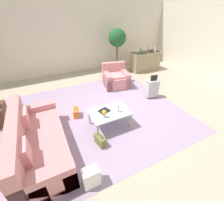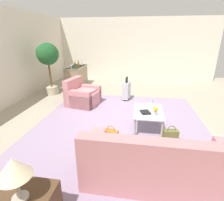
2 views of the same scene
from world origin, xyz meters
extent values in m
plane|color=#A89E89|center=(0.00, 0.00, 0.00)|extent=(12.00, 12.00, 0.00)
cube|color=silver|center=(0.00, 4.06, 1.55)|extent=(10.24, 0.12, 3.10)
cube|color=#9984A3|center=(-0.60, 0.20, 0.00)|extent=(5.20, 4.40, 0.01)
cube|color=#C67F84|center=(-2.10, -0.60, 0.23)|extent=(0.97, 2.35, 0.45)
cube|color=#C67F84|center=(-2.48, -0.60, 0.47)|extent=(0.22, 2.35, 0.94)
cube|color=#C67F84|center=(-2.10, 0.46, 0.30)|extent=(0.97, 0.24, 0.60)
cube|color=#C67F84|center=(-2.10, -1.66, 0.30)|extent=(0.97, 0.24, 0.60)
cube|color=pink|center=(-2.32, -0.07, 0.63)|extent=(0.14, 0.40, 0.41)
cube|color=pink|center=(-2.32, -1.13, 0.63)|extent=(0.14, 0.40, 0.41)
cube|color=#C67F84|center=(0.90, 1.60, 0.22)|extent=(1.10, 1.09, 0.44)
cube|color=#C67F84|center=(0.97, 1.96, 0.44)|extent=(0.96, 0.38, 0.88)
cube|color=#C67F84|center=(1.26, 1.53, 0.30)|extent=(0.38, 0.95, 0.60)
cube|color=#C67F84|center=(0.54, 1.67, 0.30)|extent=(0.38, 0.95, 0.60)
cube|color=pink|center=(0.89, 1.55, 0.48)|extent=(0.82, 0.79, 0.08)
cube|color=silver|center=(-0.40, -0.50, 0.45)|extent=(1.03, 0.71, 0.02)
cylinder|color=#ADA899|center=(-0.87, -0.19, 0.22)|extent=(0.05, 0.05, 0.44)
cylinder|color=#ADA899|center=(0.07, -0.19, 0.22)|extent=(0.05, 0.05, 0.44)
cylinder|color=#ADA899|center=(-0.87, -0.81, 0.22)|extent=(0.05, 0.05, 0.44)
cylinder|color=#ADA899|center=(0.07, -0.81, 0.22)|extent=(0.05, 0.05, 0.44)
cylinder|color=silver|center=(-0.20, -0.60, 0.55)|extent=(0.06, 0.06, 0.18)
cylinder|color=#2D6BBC|center=(-0.20, -0.60, 0.65)|extent=(0.04, 0.04, 0.02)
cube|color=black|center=(-0.52, -0.42, 0.48)|extent=(0.31, 0.28, 0.03)
cylinder|color=#B2B7BC|center=(-0.62, -0.65, 0.51)|extent=(0.07, 0.07, 0.10)
sphere|color=gold|center=(-0.62, -0.65, 0.61)|extent=(0.11, 0.11, 0.11)
cube|color=#937F60|center=(3.10, 2.60, 0.46)|extent=(1.48, 0.58, 0.91)
cube|color=#ADA899|center=(3.10, 2.60, 0.90)|extent=(1.52, 0.62, 0.03)
cylinder|color=silver|center=(2.58, 2.61, 0.91)|extent=(0.07, 0.07, 0.01)
cylinder|color=silver|center=(2.58, 2.61, 0.96)|extent=(0.01, 0.01, 0.08)
sphere|color=silver|center=(2.58, 2.61, 1.03)|extent=(0.08, 0.08, 0.08)
cylinder|color=silver|center=(3.10, 2.64, 0.91)|extent=(0.07, 0.07, 0.01)
cylinder|color=silver|center=(3.10, 2.64, 0.96)|extent=(0.01, 0.01, 0.08)
sphere|color=silver|center=(3.10, 2.64, 1.03)|extent=(0.08, 0.08, 0.08)
cylinder|color=silver|center=(3.62, 2.60, 0.91)|extent=(0.07, 0.07, 0.01)
cylinder|color=silver|center=(3.62, 2.60, 0.96)|extent=(0.01, 0.01, 0.08)
sphere|color=silver|center=(3.62, 2.60, 1.03)|extent=(0.08, 0.08, 0.08)
cylinder|color=#194C23|center=(2.67, 2.48, 1.02)|extent=(0.07, 0.07, 0.22)
cylinder|color=#194C23|center=(2.67, 2.48, 1.17)|extent=(0.03, 0.03, 0.08)
cylinder|color=brown|center=(3.10, 2.48, 1.02)|extent=(0.07, 0.07, 0.22)
cylinder|color=brown|center=(3.10, 2.48, 1.17)|extent=(0.03, 0.03, 0.08)
cylinder|color=silver|center=(3.55, 2.48, 1.02)|extent=(0.07, 0.07, 0.22)
cylinder|color=silver|center=(3.55, 2.48, 1.17)|extent=(0.03, 0.03, 0.08)
cube|color=#B7B7BC|center=(1.60, 0.20, 0.35)|extent=(0.43, 0.29, 0.60)
cube|color=black|center=(1.60, 0.20, 0.75)|extent=(0.24, 0.07, 0.20)
cylinder|color=black|center=(1.46, 0.23, 0.03)|extent=(0.03, 0.05, 0.05)
cylinder|color=black|center=(1.74, 0.17, 0.03)|extent=(0.03, 0.05, 0.05)
cube|color=orange|center=(-1.10, 0.33, 0.12)|extent=(0.22, 0.35, 0.24)
torus|color=orange|center=(-1.10, 0.33, 0.26)|extent=(0.07, 0.19, 0.20)
cube|color=olive|center=(-0.90, -1.00, 0.12)|extent=(0.20, 0.34, 0.24)
torus|color=olive|center=(-0.90, -1.00, 0.26)|extent=(0.06, 0.20, 0.20)
cube|color=white|center=(-1.40, -1.80, 0.20)|extent=(0.30, 0.20, 0.40)
cube|color=white|center=(-1.40, -1.68, 0.12)|extent=(0.21, 0.06, 0.18)
cylinder|color=#BCB299|center=(1.80, 3.20, 0.16)|extent=(0.45, 0.45, 0.32)
cylinder|color=brown|center=(1.80, 3.20, 0.80)|extent=(0.07, 0.07, 0.96)
sphere|color=#1E5628|center=(1.80, 3.20, 1.58)|extent=(0.82, 0.82, 0.82)
camera|label=1|loc=(-1.76, -3.34, 2.75)|focal=24.00mm
camera|label=2|loc=(-4.46, -0.22, 2.21)|focal=28.00mm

